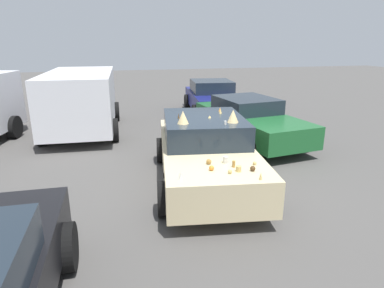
% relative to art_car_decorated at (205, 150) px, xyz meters
% --- Properties ---
extents(ground_plane, '(60.00, 60.00, 0.00)m').
position_rel_art_car_decorated_xyz_m(ground_plane, '(-0.06, 0.01, -0.72)').
color(ground_plane, '#514F4C').
extents(art_car_decorated, '(4.67, 2.56, 1.67)m').
position_rel_art_car_decorated_xyz_m(art_car_decorated, '(0.00, 0.00, 0.00)').
color(art_car_decorated, beige).
rests_on(art_car_decorated, ground).
extents(parked_van_far_left, '(4.94, 2.53, 2.01)m').
position_rel_art_car_decorated_xyz_m(parked_van_far_left, '(5.14, 2.84, 0.42)').
color(parked_van_far_left, silver).
rests_on(parked_van_far_left, ground).
extents(parked_sedan_near_right, '(4.35, 2.37, 1.39)m').
position_rel_art_car_decorated_xyz_m(parked_sedan_near_right, '(6.88, -2.31, -0.02)').
color(parked_sedan_near_right, navy).
rests_on(parked_sedan_near_right, ground).
extents(parked_sedan_row_back_center, '(4.68, 2.41, 1.32)m').
position_rel_art_car_decorated_xyz_m(parked_sedan_row_back_center, '(2.70, -2.19, -0.05)').
color(parked_sedan_row_back_center, '#1E602D').
rests_on(parked_sedan_row_back_center, ground).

